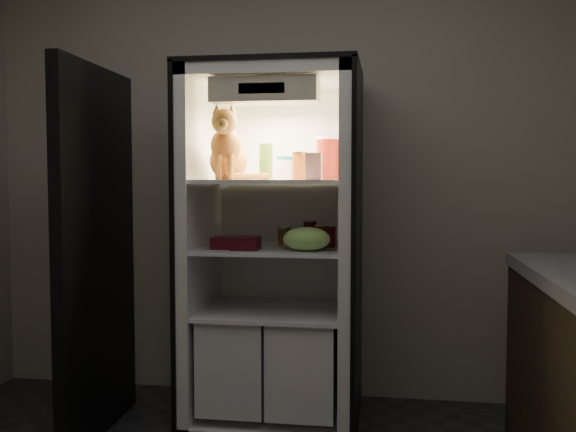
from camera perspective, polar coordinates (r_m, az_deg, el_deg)
name	(u,v)px	position (r m, az deg, el deg)	size (l,w,h in m)	color
room_shell	(198,76)	(2.07, -8.02, 12.24)	(3.60, 3.60, 3.60)	white
refrigerator	(275,273)	(3.44, -1.16, -5.07)	(0.90, 0.72, 1.88)	white
fridge_door	(96,255)	(3.36, -16.66, -3.31)	(0.10, 0.87, 1.85)	black
tabby_cat	(227,152)	(3.31, -5.41, 5.70)	(0.33, 0.37, 0.38)	#B75417
parmesan_shaker	(266,162)	(3.35, -1.98, 4.86)	(0.07, 0.07, 0.19)	#217C24
mayo_tub	(285,168)	(3.48, -0.27, 4.30)	(0.09, 0.09, 0.12)	white
salsa_jar	(300,166)	(3.34, 1.05, 4.50)	(0.08, 0.08, 0.14)	maroon
pepper_jar	(329,158)	(3.42, 3.67, 5.19)	(0.14, 0.14, 0.23)	#A32015
cream_carton	(314,166)	(3.13, 2.32, 4.43)	(0.08, 0.08, 0.13)	silver
soda_can_a	(310,233)	(3.39, 1.99, -1.52)	(0.07, 0.07, 0.13)	black
soda_can_b	(330,237)	(3.31, 3.72, -1.83)	(0.06, 0.06, 0.11)	black
soda_can_c	(321,237)	(3.26, 2.97, -1.85)	(0.06, 0.06, 0.12)	black
condiment_jar	(284,236)	(3.40, -0.31, -1.78)	(0.07, 0.07, 0.10)	#553A18
grape_bag	(307,239)	(3.15, 1.66, -2.05)	(0.24, 0.17, 0.12)	#85BC57
berry_box_left	(225,243)	(3.26, -5.64, -2.38)	(0.12, 0.12, 0.06)	#490C12
berry_box_right	(246,243)	(3.20, -3.79, -2.43)	(0.13, 0.13, 0.07)	#490C12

